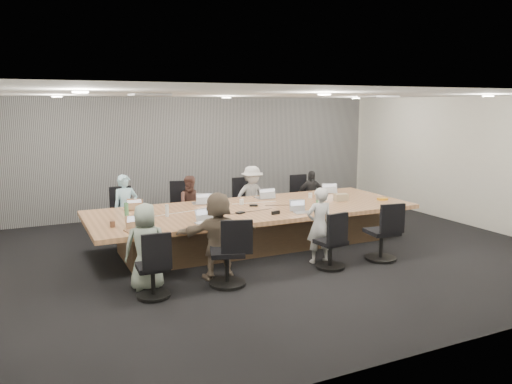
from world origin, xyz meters
name	(u,v)px	position (x,y,z in m)	size (l,w,h in m)	color
floor	(266,253)	(0.00, 0.00, 0.00)	(10.00, 8.00, 0.00)	black
ceiling	(266,94)	(0.00, 0.00, 2.80)	(10.00, 8.00, 0.00)	white
wall_back	(193,155)	(0.00, 4.00, 1.40)	(10.00, 2.80, 0.00)	beige
wall_front	(438,226)	(0.00, -4.00, 1.40)	(10.00, 2.80, 0.00)	beige
wall_right	(472,162)	(5.00, 0.00, 1.40)	(8.00, 2.80, 0.00)	beige
curtain	(194,155)	(0.00, 3.92, 1.40)	(9.80, 0.04, 2.80)	slate
conference_table	(254,225)	(0.00, 0.50, 0.40)	(6.00, 2.20, 0.74)	#4E3927
chair_0	(123,218)	(-2.09, 2.20, 0.40)	(0.54, 0.54, 0.80)	black
chair_1	(187,210)	(-0.76, 2.20, 0.43)	(0.58, 0.58, 0.86)	black
chair_2	(246,205)	(0.60, 2.20, 0.42)	(0.56, 0.56, 0.83)	black
chair_3	(303,201)	(2.07, 2.20, 0.39)	(0.53, 0.53, 0.79)	black
chair_4	(153,272)	(-2.33, -1.20, 0.36)	(0.49, 0.49, 0.73)	black
chair_5	(227,258)	(-1.23, -1.20, 0.42)	(0.57, 0.57, 0.84)	black
chair_6	(331,247)	(0.58, -1.20, 0.36)	(0.49, 0.49, 0.73)	black
chair_7	(381,236)	(1.61, -1.20, 0.41)	(0.56, 0.56, 0.83)	black
person_0	(126,208)	(-2.09, 1.85, 0.65)	(0.48, 0.31, 1.31)	#9DCFE1
laptop_0	(131,209)	(-2.09, 1.30, 0.75)	(0.28, 0.19, 0.02)	#8C6647
person_1	(192,205)	(-0.76, 1.85, 0.60)	(0.59, 0.46, 1.21)	#4F322B
laptop_1	(201,203)	(-0.76, 1.30, 0.75)	(0.32, 0.22, 0.02)	#B2B2B7
person_2	(252,197)	(0.60, 1.85, 0.67)	(0.86, 0.49, 1.33)	#A2A2A2
laptop_2	(263,197)	(0.60, 1.30, 0.75)	(0.35, 0.24, 0.02)	#B2B2B7
person_3	(311,196)	(2.07, 1.85, 0.58)	(0.67, 0.28, 1.15)	#242426
laptop_3	(324,192)	(2.07, 1.30, 0.75)	(0.35, 0.24, 0.02)	#B2B2B7
person_4	(146,247)	(-2.33, -0.85, 0.63)	(0.62, 0.40, 1.26)	gray
laptop_4	(137,230)	(-2.33, -0.30, 0.75)	(0.35, 0.24, 0.02)	#8C6647
person_5	(218,235)	(-1.23, -0.85, 0.67)	(1.25, 0.40, 1.35)	brown
laptop_5	(206,223)	(-1.23, -0.30, 0.75)	(0.32, 0.22, 0.02)	#B2B2B7
person_6	(319,225)	(0.58, -0.85, 0.64)	(0.47, 0.31, 1.28)	#B8B8B8
laptop_6	(303,213)	(0.58, -0.30, 0.75)	(0.29, 0.20, 0.02)	#B2B2B7
bottle_green_left	(126,210)	(-2.30, 0.66, 0.87)	(0.07, 0.07, 0.26)	#4A8954
bottle_green_right	(318,196)	(1.32, 0.36, 0.88)	(0.08, 0.08, 0.27)	#4A8954
bottle_clear	(167,211)	(-1.66, 0.45, 0.84)	(0.06, 0.06, 0.21)	silver
cup_white_far	(242,202)	(-0.09, 0.85, 0.79)	(0.08, 0.08, 0.10)	white
cup_white_near	(310,195)	(1.47, 0.89, 0.79)	(0.08, 0.08, 0.10)	white
mug_brown	(112,224)	(-2.63, 0.10, 0.79)	(0.08, 0.08, 0.10)	brown
mic_left	(240,213)	(-0.43, 0.14, 0.75)	(0.15, 0.10, 0.03)	black
mic_right	(253,205)	(0.05, 0.63, 0.76)	(0.15, 0.10, 0.03)	black
stapler	(276,213)	(0.10, -0.19, 0.77)	(0.16, 0.04, 0.06)	black
canvas_bag	(341,197)	(1.85, 0.35, 0.81)	(0.26, 0.16, 0.14)	tan
snack_packet	(382,199)	(2.65, 0.06, 0.76)	(0.18, 0.12, 0.04)	orange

